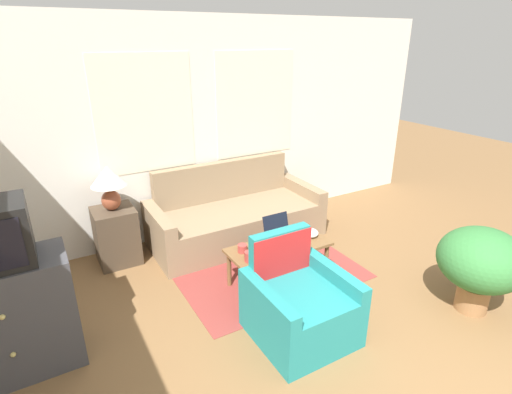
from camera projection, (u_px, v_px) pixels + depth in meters
The scene contains 14 objects.
wall_back at pixel (211, 128), 4.89m from camera, with size 6.65×0.06×2.60m.
rug at pixel (254, 258), 4.54m from camera, with size 1.88×1.95×0.01m.
couch at pixel (234, 217), 4.94m from camera, with size 2.08×0.89×0.91m.
armchair at pixel (297, 305), 3.32m from camera, with size 0.76×0.77×0.84m.
tv_dresser at pixel (9, 319), 2.88m from camera, with size 0.90×0.48×0.90m.
side_table at pixel (116, 236), 4.39m from camera, with size 0.43×0.43×0.63m.
table_lamp at pixel (109, 182), 4.15m from camera, with size 0.37×0.37×0.49m.
coffee_table at pixel (279, 250), 4.00m from camera, with size 1.05×0.45×0.41m.
laptop at pixel (281, 238), 4.02m from camera, with size 0.29×0.33×0.27m.
cup_navy at pixel (242, 248), 3.86m from camera, with size 0.09×0.09×0.08m.
cup_yellow at pixel (254, 248), 3.85m from camera, with size 0.09×0.09×0.09m.
cup_white at pixel (249, 256), 3.69m from camera, with size 0.09×0.09×0.10m.
snack_bowl at pixel (310, 233), 4.16m from camera, with size 0.17×0.17×0.08m.
potted_plant at pixel (481, 262), 3.52m from camera, with size 0.74×0.74×0.80m.
Camera 1 is at (-1.95, -0.65, 2.34)m, focal length 28.00 mm.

